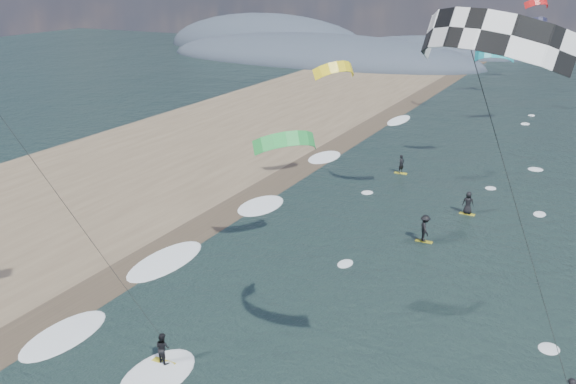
% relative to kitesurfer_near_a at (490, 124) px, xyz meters
% --- Properties ---
extents(wet_sand_strip, '(3.00, 240.00, 0.00)m').
position_rel_kitesurfer_near_a_xyz_m(wet_sand_strip, '(-20.86, 4.46, -12.68)').
color(wet_sand_strip, '#382D23').
rests_on(wet_sand_strip, ground).
extents(coastal_hills, '(80.00, 41.00, 15.00)m').
position_rel_kitesurfer_near_a_xyz_m(coastal_hills, '(-53.70, 102.32, -12.68)').
color(coastal_hills, '#3D4756').
rests_on(coastal_hills, ground).
extents(kitesurfer_near_a, '(8.09, 9.15, 16.34)m').
position_rel_kitesurfer_near_a_xyz_m(kitesurfer_near_a, '(0.00, 0.00, 0.00)').
color(kitesurfer_near_a, gold).
rests_on(kitesurfer_near_a, ground).
extents(kitesurfer_near_b, '(6.88, 8.69, 16.36)m').
position_rel_kitesurfer_near_a_xyz_m(kitesurfer_near_b, '(-15.55, -3.32, -2.35)').
color(kitesurfer_near_b, gold).
rests_on(kitesurfer_near_b, ground).
extents(far_kitesurfers, '(8.39, 14.46, 1.86)m').
position_rel_kitesurfer_near_a_xyz_m(far_kitesurfers, '(-7.07, 23.30, -11.78)').
color(far_kitesurfers, gold).
rests_on(far_kitesurfers, ground).
extents(bg_kite_field, '(14.65, 78.46, 10.64)m').
position_rel_kitesurfer_near_a_xyz_m(bg_kite_field, '(-8.53, 45.50, -1.90)').
color(bg_kite_field, green).
rests_on(bg_kite_field, ground).
extents(shoreline_surf, '(2.40, 79.40, 0.11)m').
position_rel_kitesurfer_near_a_xyz_m(shoreline_surf, '(-19.66, 9.21, -12.68)').
color(shoreline_surf, white).
rests_on(shoreline_surf, ground).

